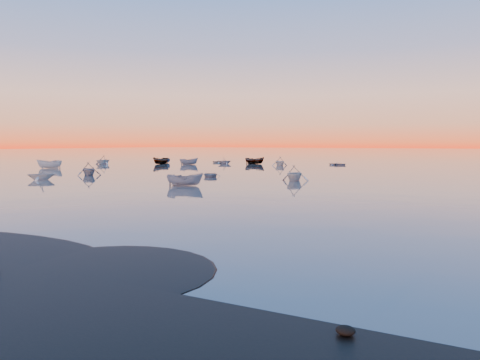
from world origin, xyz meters
The scene contains 4 objects.
ground centered at (0.00, 100.00, 0.00)m, with size 600.00×600.00×0.00m, color #655B54.
moored_fleet centered at (0.00, 53.00, 0.00)m, with size 124.00×58.00×1.20m, color silver, non-canonical shape.
boat_near_left centered at (-11.82, 38.45, 0.00)m, with size 3.85×1.60×0.96m, color gray.
boat_near_center centered at (-7.32, 26.30, 0.00)m, with size 3.87×1.64×1.34m, color gray.
Camera 1 is at (21.31, -14.01, 4.53)m, focal length 35.00 mm.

